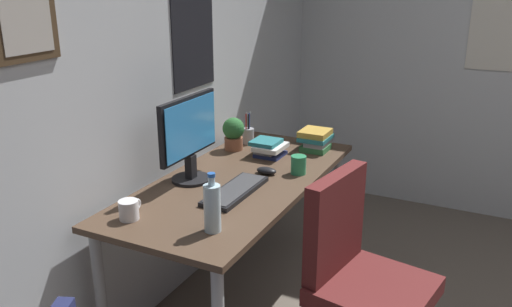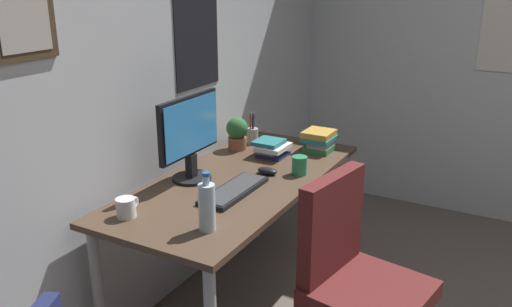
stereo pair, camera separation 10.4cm
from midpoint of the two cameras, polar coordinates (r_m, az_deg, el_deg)
wall_back at (r=2.61m, az=-12.36°, el=8.57°), size 4.40×0.10×2.60m
desk at (r=2.76m, az=-0.74°, el=-4.19°), size 1.59×0.72×0.75m
office_chair at (r=2.37m, az=11.75°, el=-12.56°), size 0.57×0.57×0.95m
monitor at (r=2.65m, az=-6.03°, el=2.04°), size 0.46×0.20×0.43m
keyboard at (r=2.55m, az=-1.21°, el=-4.00°), size 0.43×0.15×0.03m
computer_mouse at (r=2.78m, az=2.30°, el=-1.88°), size 0.06×0.11×0.04m
water_bottle at (r=2.16m, az=-3.93°, el=-5.69°), size 0.07×0.07×0.25m
coffee_mug_near at (r=2.35m, az=-12.54°, el=-5.69°), size 0.12×0.08×0.09m
coffee_mug_far at (r=2.78m, az=5.79°, el=-1.27°), size 0.12×0.08×0.10m
potted_plant at (r=3.14m, az=-1.10°, el=2.29°), size 0.13×0.13×0.20m
pen_cup at (r=3.27m, az=0.54°, el=2.01°), size 0.07×0.07×0.20m
book_stack_left at (r=3.16m, az=7.81°, el=1.41°), size 0.20×0.17×0.12m
book_stack_right at (r=3.04m, az=2.68°, el=0.61°), size 0.20×0.18×0.09m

